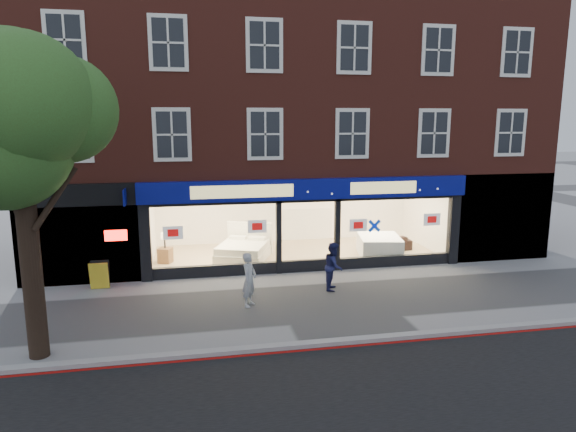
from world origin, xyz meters
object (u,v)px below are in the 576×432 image
object	(u,v)px
sofa	(386,243)
pedestrian_blue	(334,266)
a_board	(100,275)
pedestrian_grey	(249,279)
display_bed	(244,250)
mattress_stack	(379,246)

from	to	relation	value
sofa	pedestrian_blue	xyz separation A→B (m)	(-3.37, -4.03, 0.37)
a_board	pedestrian_grey	xyz separation A→B (m)	(4.46, -2.40, 0.33)
pedestrian_grey	pedestrian_blue	bearing A→B (deg)	-39.25
display_bed	sofa	world-z (taller)	display_bed
mattress_stack	pedestrian_grey	world-z (taller)	pedestrian_grey
sofa	pedestrian_grey	bearing A→B (deg)	35.95
sofa	a_board	distance (m)	10.90
mattress_stack	sofa	bearing A→B (deg)	52.48
display_bed	pedestrian_blue	xyz separation A→B (m)	(2.41, -3.81, 0.32)
a_board	pedestrian_blue	size ratio (longest dim) A/B	0.59
pedestrian_grey	a_board	bearing A→B (deg)	94.30
display_bed	pedestrian_grey	world-z (taller)	pedestrian_grey
display_bed	a_board	xyz separation A→B (m)	(-4.82, -2.32, 0.01)
mattress_stack	a_board	xyz separation A→B (m)	(-10.00, -1.76, -0.03)
sofa	pedestrian_blue	bearing A→B (deg)	47.23
sofa	a_board	size ratio (longest dim) A/B	2.18
display_bed	pedestrian_grey	xyz separation A→B (m)	(-0.36, -4.72, 0.34)
sofa	mattress_stack	bearing A→B (deg)	49.60
pedestrian_blue	display_bed	bearing A→B (deg)	53.75
pedestrian_grey	mattress_stack	bearing A→B (deg)	-20.56
display_bed	a_board	world-z (taller)	display_bed
a_board	pedestrian_blue	world-z (taller)	pedestrian_blue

